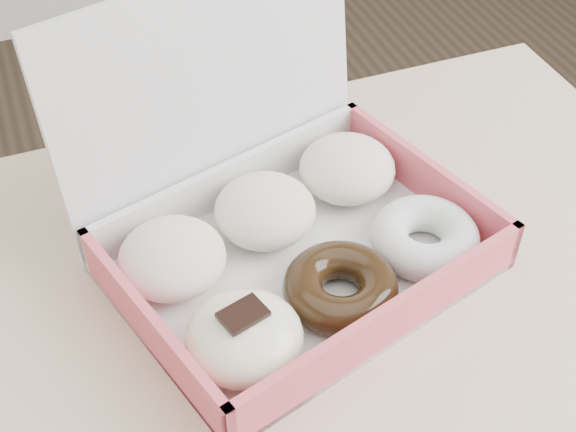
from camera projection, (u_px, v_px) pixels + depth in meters
name	position (u px, v px, depth m)	size (l,w,h in m)	color
donut_box	(285.00, 230.00, 0.76)	(0.40, 0.37, 0.25)	silver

